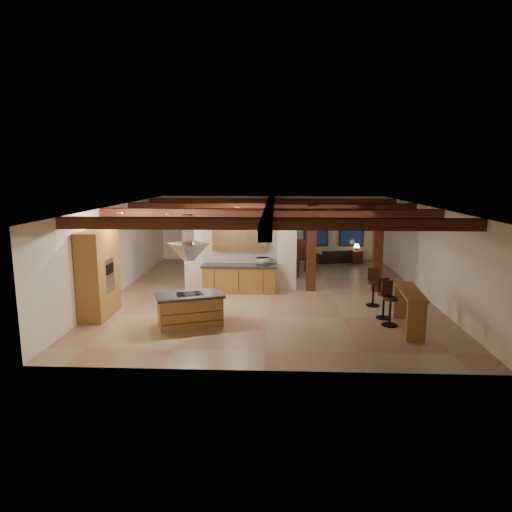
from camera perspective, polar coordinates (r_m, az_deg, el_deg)
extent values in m
plane|color=tan|center=(15.16, 1.67, -4.69)|extent=(12.00, 12.00, 0.00)
plane|color=white|center=(20.79, 1.96, 3.50)|extent=(10.00, 0.00, 10.00)
plane|color=white|center=(8.99, 1.08, -5.70)|extent=(10.00, 0.00, 10.00)
plane|color=white|center=(15.74, -16.83, 0.83)|extent=(0.00, 12.00, 12.00)
plane|color=white|center=(15.60, 20.39, 0.54)|extent=(0.00, 12.00, 12.00)
plane|color=#311B0F|center=(14.67, 1.73, 6.32)|extent=(12.00, 12.00, 0.00)
cube|color=#3C1A0F|center=(10.70, 1.39, 4.05)|extent=(10.00, 0.25, 0.28)
cube|color=#3C1A0F|center=(13.39, 1.64, 5.32)|extent=(10.00, 0.25, 0.28)
cube|color=#3C1A0F|center=(15.98, 1.80, 6.15)|extent=(10.00, 0.25, 0.28)
cube|color=#3C1A0F|center=(18.67, 1.92, 6.76)|extent=(10.00, 0.25, 0.28)
cube|color=#3C1A0F|center=(14.68, 1.72, 5.77)|extent=(0.28, 12.00, 0.28)
cube|color=#3C1A0F|center=(15.38, 6.95, 0.99)|extent=(0.30, 0.30, 2.90)
cube|color=#3C1A0F|center=(15.71, 14.98, 0.91)|extent=(0.30, 0.30, 2.90)
cube|color=#3C1A0F|center=(15.36, 11.15, 5.19)|extent=(2.50, 0.28, 0.28)
cube|color=white|center=(15.45, -1.99, -0.22)|extent=(3.80, 0.18, 2.20)
cube|color=olive|center=(13.28, -19.11, -2.11)|extent=(0.64, 1.60, 2.40)
cube|color=silver|center=(13.18, -17.88, -2.35)|extent=(0.06, 0.62, 0.95)
cube|color=black|center=(13.13, -17.76, -1.50)|extent=(0.01, 0.50, 0.28)
cube|color=olive|center=(15.21, -2.09, -2.97)|extent=(2.40, 0.60, 0.86)
cube|color=black|center=(15.11, -2.10, -1.23)|extent=(2.50, 0.66, 0.08)
cube|color=olive|center=(15.15, -2.06, 2.45)|extent=(1.80, 0.34, 0.95)
cube|color=silver|center=(14.97, -2.12, 2.35)|extent=(1.74, 0.02, 0.90)
pyramid|color=silver|center=(11.78, -8.41, -0.57)|extent=(1.10, 1.10, 0.45)
cube|color=silver|center=(11.65, -8.52, 3.34)|extent=(0.26, 0.22, 0.73)
cube|color=#3C1A0F|center=(20.80, 7.49, 3.56)|extent=(1.10, 0.05, 1.70)
cube|color=black|center=(20.77, 7.50, 3.55)|extent=(0.95, 0.02, 1.55)
cube|color=#3C1A0F|center=(20.99, 11.85, 3.49)|extent=(1.10, 0.05, 1.70)
cube|color=black|center=(20.96, 11.87, 3.48)|extent=(0.95, 0.02, 1.55)
cube|color=#3C1A0F|center=(20.77, -2.19, 4.19)|extent=(0.65, 0.04, 0.85)
cube|color=#235128|center=(20.74, -2.19, 4.18)|extent=(0.55, 0.01, 0.75)
cylinder|color=silver|center=(12.21, -10.82, 5.17)|extent=(0.16, 0.16, 0.03)
cylinder|color=silver|center=(14.23, -2.36, 6.06)|extent=(0.16, 0.16, 0.03)
cylinder|color=silver|center=(12.89, -16.60, 5.19)|extent=(0.16, 0.16, 0.03)
cube|color=olive|center=(12.10, -8.25, -6.81)|extent=(1.79, 1.31, 0.77)
cube|color=black|center=(11.98, -8.30, -4.89)|extent=(1.93, 1.45, 0.07)
cube|color=black|center=(11.97, -8.30, -4.70)|extent=(0.78, 0.65, 0.02)
imported|color=#401B10|center=(18.19, 2.81, -1.21)|extent=(1.76, 1.15, 0.58)
imported|color=black|center=(20.64, 9.90, -0.02)|extent=(1.97, 1.21, 0.54)
imported|color=#B9BABE|center=(15.03, 0.86, -0.67)|extent=(0.49, 0.40, 0.24)
cube|color=olive|center=(12.13, 18.71, -4.22)|extent=(0.66, 1.99, 0.06)
cube|color=olive|center=(11.44, 19.40, -7.78)|extent=(0.45, 0.14, 0.98)
cube|color=olive|center=(13.09, 17.85, -5.41)|extent=(0.45, 0.14, 0.98)
cube|color=#3C1A0F|center=(20.61, 12.42, -0.10)|extent=(0.52, 0.52, 0.55)
cylinder|color=black|center=(20.55, 12.46, 0.86)|extent=(0.05, 0.05, 0.14)
cone|color=#FED798|center=(20.52, 12.48, 1.25)|extent=(0.25, 0.25, 0.16)
cylinder|color=black|center=(12.91, 15.72, -4.59)|extent=(0.35, 0.35, 0.07)
cube|color=black|center=(13.01, 15.61, -3.46)|extent=(0.33, 0.04, 0.38)
cylinder|color=black|center=(13.00, 15.65, -6.06)|extent=(0.06, 0.06, 0.67)
cylinder|color=black|center=(13.10, 15.57, -7.43)|extent=(0.38, 0.38, 0.03)
cylinder|color=black|center=(12.34, 16.49, -5.12)|extent=(0.37, 0.37, 0.07)
cube|color=black|center=(12.42, 16.05, -3.90)|extent=(0.33, 0.18, 0.41)
cylinder|color=black|center=(12.44, 16.40, -6.75)|extent=(0.06, 0.06, 0.71)
cylinder|color=black|center=(12.55, 16.32, -8.25)|extent=(0.41, 0.41, 0.03)
cylinder|color=black|center=(14.02, 14.49, -3.26)|extent=(0.36, 0.36, 0.07)
cube|color=black|center=(14.14, 14.49, -2.20)|extent=(0.34, 0.09, 0.40)
cylinder|color=black|center=(14.11, 14.43, -4.67)|extent=(0.06, 0.06, 0.69)
cylinder|color=black|center=(14.20, 14.37, -5.98)|extent=(0.40, 0.40, 0.03)
cube|color=#3C1A0F|center=(17.66, -0.28, -0.87)|extent=(0.57, 0.57, 0.07)
cube|color=#3C1A0F|center=(17.80, -0.03, 0.55)|extent=(0.46, 0.18, 0.82)
cylinder|color=#3C1A0F|center=(17.61, -1.05, -1.78)|extent=(0.05, 0.05, 0.46)
cylinder|color=#3C1A0F|center=(17.48, 0.09, -1.86)|extent=(0.05, 0.05, 0.46)
cylinder|color=#3C1A0F|center=(17.95, -0.64, -1.54)|extent=(0.05, 0.05, 0.46)
cylinder|color=#3C1A0F|center=(17.83, 0.49, -1.62)|extent=(0.05, 0.05, 0.46)
cube|color=#3C1A0F|center=(19.09, 1.26, -0.02)|extent=(0.57, 0.57, 0.07)
cube|color=#3C1A0F|center=(18.81, 1.05, 1.08)|extent=(0.46, 0.18, 0.82)
cylinder|color=#3C1A0F|center=(19.26, 1.96, -0.73)|extent=(0.05, 0.05, 0.46)
cylinder|color=#3C1A0F|center=(19.37, 0.91, -0.66)|extent=(0.05, 0.05, 0.46)
cylinder|color=#3C1A0F|center=(18.91, 1.62, -0.93)|extent=(0.05, 0.05, 0.46)
cylinder|color=#3C1A0F|center=(19.02, 0.55, -0.86)|extent=(0.05, 0.05, 0.46)
cube|color=#3C1A0F|center=(17.22, 4.54, -1.19)|extent=(0.57, 0.57, 0.07)
cube|color=#3C1A0F|center=(17.36, 4.75, 0.26)|extent=(0.46, 0.18, 0.82)
cylinder|color=#3C1A0F|center=(17.15, 3.77, -2.13)|extent=(0.05, 0.05, 0.46)
cylinder|color=#3C1A0F|center=(17.05, 4.97, -2.22)|extent=(0.05, 0.05, 0.46)
cylinder|color=#3C1A0F|center=(17.50, 4.09, -1.88)|extent=(0.05, 0.05, 0.46)
cylinder|color=#3C1A0F|center=(17.41, 5.28, -1.97)|extent=(0.05, 0.05, 0.46)
cube|color=#3C1A0F|center=(18.68, 5.74, -0.30)|extent=(0.57, 0.57, 0.07)
cube|color=#3C1A0F|center=(18.39, 5.60, 0.82)|extent=(0.46, 0.18, 0.82)
cylinder|color=#3C1A0F|center=(18.87, 6.41, -1.02)|extent=(0.05, 0.05, 0.46)
cylinder|color=#3C1A0F|center=(18.95, 5.32, -0.95)|extent=(0.05, 0.05, 0.46)
cylinder|color=#3C1A0F|center=(18.51, 6.15, -1.24)|extent=(0.05, 0.05, 0.46)
cylinder|color=#3C1A0F|center=(18.60, 5.04, -1.16)|extent=(0.05, 0.05, 0.46)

